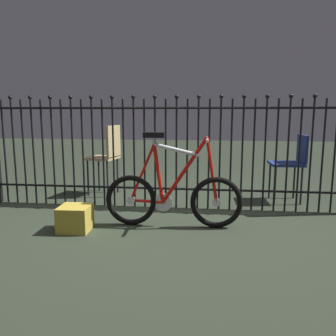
{
  "coord_description": "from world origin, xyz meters",
  "views": [
    {
      "loc": [
        0.46,
        -3.13,
        1.11
      ],
      "look_at": [
        0.07,
        0.21,
        0.55
      ],
      "focal_mm": 36.56,
      "sensor_mm": 36.0,
      "label": 1
    }
  ],
  "objects_px": {
    "chair_tan": "(107,153)",
    "chair_navy": "(292,160)",
    "bicycle": "(173,195)",
    "display_crate": "(75,218)"
  },
  "relations": [
    {
      "from": "chair_navy",
      "to": "display_crate",
      "type": "distance_m",
      "value": 2.65
    },
    {
      "from": "display_crate",
      "to": "chair_tan",
      "type": "bearing_deg",
      "value": 93.87
    },
    {
      "from": "chair_navy",
      "to": "chair_tan",
      "type": "bearing_deg",
      "value": 178.01
    },
    {
      "from": "chair_navy",
      "to": "chair_tan",
      "type": "relative_size",
      "value": 0.89
    },
    {
      "from": "bicycle",
      "to": "chair_tan",
      "type": "bearing_deg",
      "value": 130.0
    },
    {
      "from": "chair_tan",
      "to": "chair_navy",
      "type": "bearing_deg",
      "value": -1.99
    },
    {
      "from": "bicycle",
      "to": "display_crate",
      "type": "xyz_separation_m",
      "value": [
        -0.9,
        -0.23,
        -0.19
      ]
    },
    {
      "from": "chair_navy",
      "to": "chair_tan",
      "type": "xyz_separation_m",
      "value": [
        -2.35,
        0.08,
        0.05
      ]
    },
    {
      "from": "chair_tan",
      "to": "bicycle",
      "type": "bearing_deg",
      "value": -50.0
    },
    {
      "from": "bicycle",
      "to": "chair_tan",
      "type": "distance_m",
      "value": 1.57
    }
  ]
}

